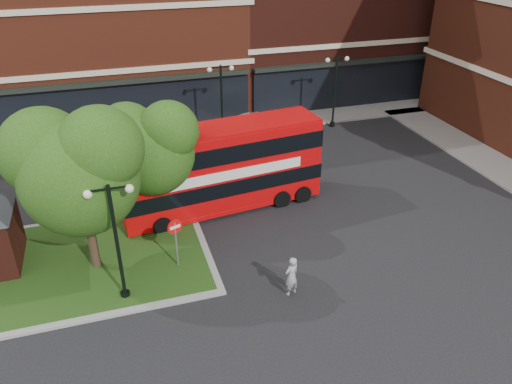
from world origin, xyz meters
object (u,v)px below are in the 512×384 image
object	(u,v)px
woman	(292,276)
car_silver	(160,136)
bus	(221,163)
car_white	(260,125)

from	to	relation	value
woman	car_silver	xyz separation A→B (m)	(-2.87, 15.98, -0.08)
woman	car_silver	world-z (taller)	woman
bus	car_white	world-z (taller)	bus
bus	car_silver	world-z (taller)	bus
bus	woman	distance (m)	7.56
woman	car_white	distance (m)	16.44
woman	car_silver	bearing A→B (deg)	-100.41
bus	woman	world-z (taller)	bus
car_silver	car_white	size ratio (longest dim) A/B	1.07
bus	car_silver	bearing A→B (deg)	95.77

